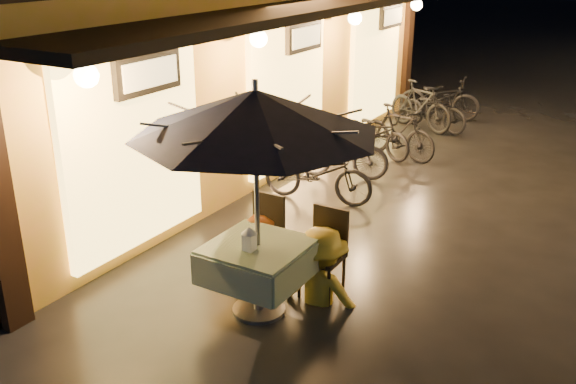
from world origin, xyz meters
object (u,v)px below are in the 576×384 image
Objects in this scene: person_orange at (257,217)px; bicycle_0 at (318,172)px; cafe_table at (258,261)px; patio_umbrella at (255,113)px; person_yellow at (322,231)px; table_lantern at (249,237)px.

bicycle_0 is at bearing -71.11° from person_orange.
cafe_table is 1.56m from patio_umbrella.
bicycle_0 is at bearing -70.45° from person_yellow.
cafe_table is at bearing 43.18° from person_yellow.
person_yellow is 0.95× the size of bicycle_0.
person_orange is at bearing -9.12° from person_yellow.
patio_umbrella is at bearing 129.73° from person_orange.
table_lantern is (0.00, -0.15, -1.23)m from patio_umbrella.
patio_umbrella reaches higher than table_lantern.
table_lantern is at bearing 123.78° from person_orange.
patio_umbrella is 1.52m from person_orange.
bicycle_0 is (-0.58, 2.51, -0.34)m from person_orange.
cafe_table is 3.96× the size of table_lantern.
bicycle_0 is at bearing 106.59° from table_lantern.
cafe_table is 0.36m from table_lantern.
table_lantern is at bearing -90.00° from cafe_table.
person_orange is (-0.38, 0.71, -0.13)m from table_lantern.
patio_umbrella is at bearing -23.63° from cafe_table.
person_orange reaches higher than table_lantern.
person_yellow is at bearing 52.73° from patio_umbrella.
person_yellow reaches higher than cafe_table.
table_lantern is at bearing -171.06° from bicycle_0.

